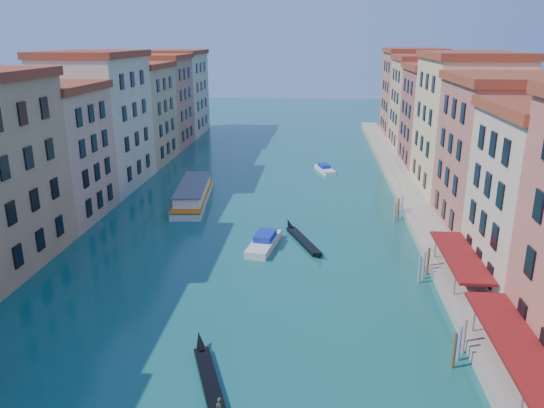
{
  "coord_description": "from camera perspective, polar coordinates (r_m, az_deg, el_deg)",
  "views": [
    {
      "loc": [
        8.25,
        -9.16,
        23.01
      ],
      "look_at": [
        3.63,
        44.5,
        5.96
      ],
      "focal_mm": 35.0,
      "sensor_mm": 36.0,
      "label": 1
    }
  ],
  "objects": [
    {
      "name": "gondola_fore",
      "position": [
        38.31,
        -6.6,
        -18.74
      ],
      "size": [
        5.05,
        11.59,
        2.4
      ],
      "rotation": [
        0.0,
        0.0,
        0.36
      ],
      "color": "black",
      "rests_on": "ground"
    },
    {
      "name": "gondola_far",
      "position": [
        62.34,
        3.3,
        -3.8
      ],
      "size": [
        5.27,
        11.11,
        1.65
      ],
      "rotation": [
        0.0,
        0.0,
        0.39
      ],
      "color": "black",
      "rests_on": "ground"
    },
    {
      "name": "quay",
      "position": [
        78.71,
        14.76,
        0.35
      ],
      "size": [
        4.0,
        140.0,
        1.0
      ],
      "primitive_type": "cube",
      "color": "gray",
      "rests_on": "ground"
    },
    {
      "name": "left_bank_palazzos",
      "position": [
        82.48,
        -19.86,
        7.24
      ],
      "size": [
        12.8,
        128.4,
        21.0
      ],
      "color": "beige",
      "rests_on": "ground"
    },
    {
      "name": "restaurant_awnings",
      "position": [
        40.37,
        25.15,
        -14.02
      ],
      "size": [
        3.2,
        44.55,
        3.12
      ],
      "color": "maroon",
      "rests_on": "ground"
    },
    {
      "name": "right_bank_palazzos",
      "position": [
        78.41,
        21.09,
        6.65
      ],
      "size": [
        12.8,
        128.4,
        21.0
      ],
      "color": "#A25642",
      "rests_on": "ground"
    },
    {
      "name": "motorboat_mid",
      "position": [
        60.64,
        -0.85,
        -4.11
      ],
      "size": [
        3.63,
        7.97,
        1.59
      ],
      "rotation": [
        0.0,
        0.0,
        -0.16
      ],
      "color": "silver",
      "rests_on": "ground"
    },
    {
      "name": "motorboat_far",
      "position": [
        95.11,
        5.7,
        3.78
      ],
      "size": [
        3.77,
        6.49,
        1.28
      ],
      "rotation": [
        0.0,
        0.0,
        0.32
      ],
      "color": "white",
      "rests_on": "ground"
    },
    {
      "name": "mooring_poles_right",
      "position": [
        45.06,
        18.63,
        -12.26
      ],
      "size": [
        1.44,
        54.24,
        3.2
      ],
      "color": "brown",
      "rests_on": "ground"
    },
    {
      "name": "vaporetto_far",
      "position": [
        78.05,
        -8.47,
        1.14
      ],
      "size": [
        5.9,
        18.39,
        2.69
      ],
      "rotation": [
        0.0,
        0.0,
        0.1
      ],
      "color": "silver",
      "rests_on": "ground"
    }
  ]
}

